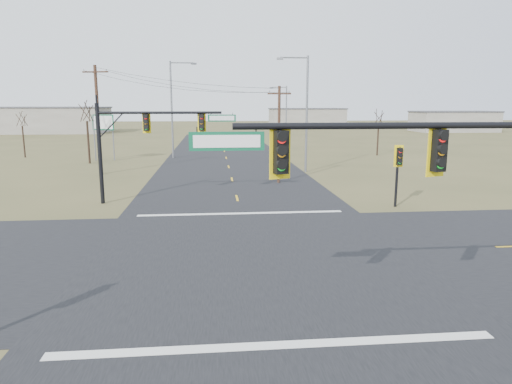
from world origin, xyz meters
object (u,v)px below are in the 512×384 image
mast_arm_far (149,131)px  highway_sign (103,128)px  bare_tree_a (86,111)px  utility_pole_far (98,119)px  mast_arm_near (439,170)px  pedestal_signal_ne (399,161)px  streetlight_b (285,114)px  bare_tree_c (379,117)px  utility_pole_near (279,133)px  streetlight_c (174,104)px  streetlight_a (304,108)px  bare_tree_b (22,118)px

mast_arm_far → highway_sign: bearing=123.9°
mast_arm_far → bare_tree_a: (-9.38, 21.15, 1.01)m
mast_arm_far → utility_pole_far: size_ratio=0.90×
mast_arm_near → utility_pole_far: utility_pole_far is taller
pedestal_signal_ne → highway_sign: (-23.66, 26.47, 0.85)m
streetlight_b → bare_tree_a: streetlight_b is taller
pedestal_signal_ne → streetlight_b: 36.75m
utility_pole_far → bare_tree_c: utility_pole_far is taller
mast_arm_near → highway_sign: mast_arm_near is taller
mast_arm_far → bare_tree_a: size_ratio=1.23×
mast_arm_far → utility_pole_far: utility_pole_far is taller
utility_pole_far → utility_pole_near: bearing=-22.2°
streetlight_c → bare_tree_a: (-8.91, -4.38, -0.67)m
streetlight_a → utility_pole_far: bearing=-172.0°
pedestal_signal_ne → mast_arm_far: bearing=-179.8°
highway_sign → streetlight_a: size_ratio=0.49×
bare_tree_b → bare_tree_c: size_ratio=0.95×
streetlight_a → bare_tree_c: 18.11m
mast_arm_near → bare_tree_a: (-19.08, 40.03, 0.97)m
streetlight_c → bare_tree_b: bearing=153.2°
highway_sign → streetlight_a: 23.65m
utility_pole_near → streetlight_c: streetlight_c is taller
mast_arm_far → streetlight_c: bearing=105.6°
bare_tree_a → bare_tree_b: size_ratio=1.23×
streetlight_a → streetlight_c: size_ratio=0.95×
streetlight_a → bare_tree_b: bearing=163.6°
mast_arm_far → streetlight_a: 17.84m
mast_arm_near → utility_pole_near: size_ratio=1.33×
mast_arm_far → streetlight_b: streetlight_b is taller
pedestal_signal_ne → highway_sign: highway_sign is taller
streetlight_b → bare_tree_b: streetlight_b is taller
streetlight_a → bare_tree_a: (-21.94, 8.55, -0.35)m
mast_arm_near → streetlight_b: size_ratio=1.17×
mast_arm_near → streetlight_c: (-10.17, 44.41, 1.65)m
streetlight_b → streetlight_c: streetlight_c is taller
bare_tree_b → bare_tree_c: bare_tree_c is taller
pedestal_signal_ne → bare_tree_b: (-34.08, 30.67, 1.77)m
streetlight_a → streetlight_c: bearing=144.7°
streetlight_b → bare_tree_c: bearing=-60.1°
utility_pole_far → highway_sign: utility_pole_far is taller
pedestal_signal_ne → streetlight_c: (-15.86, 28.44, 3.44)m
utility_pole_near → streetlight_b: bearing=80.0°
streetlight_b → mast_arm_near: bearing=-118.6°
mast_arm_far → utility_pole_near: 11.52m
pedestal_signal_ne → bare_tree_b: size_ratio=0.67×
streetlight_a → streetlight_b: 21.24m
streetlight_c → streetlight_b: bearing=9.6°
bare_tree_c → streetlight_a: bearing=-132.3°
utility_pole_far → streetlight_b: utility_pole_far is taller
utility_pole_near → utility_pole_far: (-15.60, 6.35, 0.97)m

